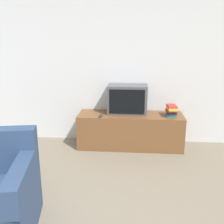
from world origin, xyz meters
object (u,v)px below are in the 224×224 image
object	(u,v)px
television	(127,99)
remote_on_stand	(100,116)
tv_stand	(130,130)
book_stack	(171,111)

from	to	relation	value
television	remote_on_stand	size ratio (longest dim) A/B	4.28
tv_stand	television	world-z (taller)	television
tv_stand	remote_on_stand	xyz separation A→B (m)	(-0.46, -0.17, 0.28)
book_stack	remote_on_stand	xyz separation A→B (m)	(-1.08, -0.10, -0.08)
television	remote_on_stand	distance (m)	0.52
tv_stand	television	xyz separation A→B (m)	(-0.06, 0.08, 0.50)
television	book_stack	distance (m)	0.71
tv_stand	remote_on_stand	distance (m)	0.57
tv_stand	television	size ratio (longest dim) A/B	2.67
tv_stand	television	distance (m)	0.51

